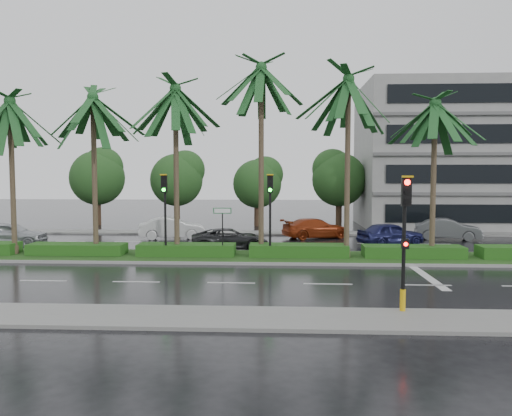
{
  "coord_description": "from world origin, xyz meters",
  "views": [
    {
      "loc": [
        2.07,
        -25.35,
        4.55
      ],
      "look_at": [
        0.71,
        1.5,
        2.67
      ],
      "focal_mm": 35.0,
      "sensor_mm": 36.0,
      "label": 1
    }
  ],
  "objects_px": {
    "signal_median_left": "(165,203)",
    "car_blue": "(390,234)",
    "car_red": "(316,228)",
    "signal_near": "(405,238)",
    "car_silver": "(9,234)",
    "car_grey": "(448,229)",
    "car_darkgrey": "(230,239)",
    "car_white": "(172,228)",
    "street_sign": "(222,220)"
  },
  "relations": [
    {
      "from": "car_red",
      "to": "car_grey",
      "type": "relative_size",
      "value": 1.1
    },
    {
      "from": "signal_near",
      "to": "car_white",
      "type": "xyz_separation_m",
      "value": [
        -11.5,
        18.15,
        -1.76
      ]
    },
    {
      "from": "signal_median_left",
      "to": "car_blue",
      "type": "distance_m",
      "value": 14.56
    },
    {
      "from": "signal_near",
      "to": "car_blue",
      "type": "relative_size",
      "value": 1.03
    },
    {
      "from": "car_darkgrey",
      "to": "car_grey",
      "type": "bearing_deg",
      "value": -82.66
    },
    {
      "from": "signal_near",
      "to": "car_silver",
      "type": "height_order",
      "value": "signal_near"
    },
    {
      "from": "street_sign",
      "to": "car_blue",
      "type": "height_order",
      "value": "street_sign"
    },
    {
      "from": "signal_median_left",
      "to": "car_white",
      "type": "xyz_separation_m",
      "value": [
        -1.5,
        8.46,
        -2.25
      ]
    },
    {
      "from": "signal_near",
      "to": "car_silver",
      "type": "relative_size",
      "value": 0.97
    },
    {
      "from": "car_red",
      "to": "car_darkgrey",
      "type": "bearing_deg",
      "value": 113.29
    },
    {
      "from": "car_grey",
      "to": "signal_median_left",
      "type": "bearing_deg",
      "value": 129.98
    },
    {
      "from": "car_darkgrey",
      "to": "car_white",
      "type": "bearing_deg",
      "value": 32.25
    },
    {
      "from": "car_white",
      "to": "street_sign",
      "type": "bearing_deg",
      "value": -164.04
    },
    {
      "from": "car_grey",
      "to": "car_white",
      "type": "bearing_deg",
      "value": 104.39
    },
    {
      "from": "car_red",
      "to": "signal_near",
      "type": "bearing_deg",
      "value": 163.13
    },
    {
      "from": "street_sign",
      "to": "car_grey",
      "type": "distance_m",
      "value": 17.01
    },
    {
      "from": "car_red",
      "to": "car_grey",
      "type": "height_order",
      "value": "car_grey"
    },
    {
      "from": "car_grey",
      "to": "street_sign",
      "type": "bearing_deg",
      "value": 134.06
    },
    {
      "from": "car_darkgrey",
      "to": "car_blue",
      "type": "bearing_deg",
      "value": -89.11
    },
    {
      "from": "car_red",
      "to": "car_blue",
      "type": "height_order",
      "value": "car_blue"
    },
    {
      "from": "signal_median_left",
      "to": "street_sign",
      "type": "xyz_separation_m",
      "value": [
        3.0,
        0.18,
        -0.87
      ]
    },
    {
      "from": "car_silver",
      "to": "signal_near",
      "type": "bearing_deg",
      "value": -130.46
    },
    {
      "from": "car_white",
      "to": "signal_median_left",
      "type": "bearing_deg",
      "value": 177.49
    },
    {
      "from": "signal_median_left",
      "to": "car_blue",
      "type": "bearing_deg",
      "value": 25.34
    },
    {
      "from": "signal_near",
      "to": "car_grey",
      "type": "bearing_deg",
      "value": 68.1
    },
    {
      "from": "signal_median_left",
      "to": "car_white",
      "type": "relative_size",
      "value": 0.96
    },
    {
      "from": "car_white",
      "to": "car_blue",
      "type": "distance_m",
      "value": 14.68
    },
    {
      "from": "car_red",
      "to": "car_grey",
      "type": "distance_m",
      "value": 9.01
    },
    {
      "from": "signal_median_left",
      "to": "car_white",
      "type": "distance_m",
      "value": 8.88
    },
    {
      "from": "signal_near",
      "to": "car_blue",
      "type": "xyz_separation_m",
      "value": [
        3.0,
        15.85,
        -1.78
      ]
    },
    {
      "from": "signal_near",
      "to": "car_silver",
      "type": "distance_m",
      "value": 25.39
    },
    {
      "from": "car_white",
      "to": "car_grey",
      "type": "relative_size",
      "value": 1.04
    },
    {
      "from": "signal_median_left",
      "to": "car_grey",
      "type": "distance_m",
      "value": 19.8
    },
    {
      "from": "car_blue",
      "to": "signal_near",
      "type": "bearing_deg",
      "value": 147.9
    },
    {
      "from": "car_darkgrey",
      "to": "car_grey",
      "type": "relative_size",
      "value": 1.04
    },
    {
      "from": "car_silver",
      "to": "car_grey",
      "type": "height_order",
      "value": "car_silver"
    },
    {
      "from": "signal_near",
      "to": "car_darkgrey",
      "type": "distance_m",
      "value": 15.36
    },
    {
      "from": "street_sign",
      "to": "car_blue",
      "type": "distance_m",
      "value": 11.73
    },
    {
      "from": "car_silver",
      "to": "car_red",
      "type": "bearing_deg",
      "value": -82.56
    },
    {
      "from": "signal_median_left",
      "to": "car_darkgrey",
      "type": "height_order",
      "value": "signal_median_left"
    },
    {
      "from": "car_red",
      "to": "car_blue",
      "type": "relative_size",
      "value": 1.13
    },
    {
      "from": "signal_median_left",
      "to": "signal_near",
      "type": "bearing_deg",
      "value": -44.09
    },
    {
      "from": "car_darkgrey",
      "to": "car_blue",
      "type": "height_order",
      "value": "car_blue"
    },
    {
      "from": "car_white",
      "to": "car_red",
      "type": "relative_size",
      "value": 0.94
    },
    {
      "from": "car_blue",
      "to": "car_darkgrey",
      "type": "bearing_deg",
      "value": 81.59
    },
    {
      "from": "signal_median_left",
      "to": "car_grey",
      "type": "bearing_deg",
      "value": 27.13
    },
    {
      "from": "signal_median_left",
      "to": "car_grey",
      "type": "relative_size",
      "value": 1.0
    },
    {
      "from": "car_white",
      "to": "car_red",
      "type": "height_order",
      "value": "car_white"
    },
    {
      "from": "car_white",
      "to": "car_red",
      "type": "bearing_deg",
      "value": -97.81
    },
    {
      "from": "car_darkgrey",
      "to": "signal_median_left",
      "type": "bearing_deg",
      "value": 130.0
    }
  ]
}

